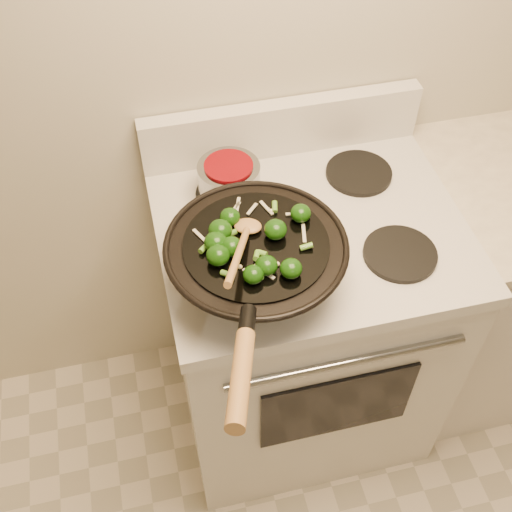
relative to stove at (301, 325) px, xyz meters
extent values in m
plane|color=beige|center=(0.23, 0.33, 0.83)|extent=(3.50, 0.00, 3.50)
cube|color=silver|center=(0.00, 0.00, -0.03)|extent=(0.76, 0.64, 0.88)
cube|color=silver|center=(0.00, 0.00, 0.43)|extent=(0.78, 0.66, 0.04)
cube|color=silver|center=(0.00, 0.30, 0.53)|extent=(0.78, 0.05, 0.16)
cylinder|color=gray|center=(0.00, -0.33, 0.31)|extent=(0.60, 0.02, 0.02)
cube|color=black|center=(0.00, -0.33, 0.08)|extent=(0.42, 0.01, 0.28)
cylinder|color=black|center=(-0.18, -0.15, 0.46)|extent=(0.18, 0.18, 0.01)
cylinder|color=black|center=(0.18, -0.15, 0.46)|extent=(0.18, 0.18, 0.01)
cylinder|color=black|center=(-0.18, 0.15, 0.46)|extent=(0.18, 0.18, 0.01)
cylinder|color=black|center=(0.18, 0.15, 0.46)|extent=(0.18, 0.18, 0.01)
torus|color=black|center=(-0.18, -0.15, 0.58)|extent=(0.41, 0.41, 0.01)
cylinder|color=black|center=(-0.18, -0.15, 0.58)|extent=(0.32, 0.32, 0.01)
cylinder|color=black|center=(-0.25, -0.37, 0.62)|extent=(0.05, 0.08, 0.04)
cylinder|color=#9E713E|center=(-0.29, -0.50, 0.64)|extent=(0.10, 0.22, 0.07)
ellipsoid|color=#123A09|center=(-0.07, -0.10, 0.61)|extent=(0.05, 0.05, 0.04)
cylinder|color=#407A2B|center=(-0.05, -0.10, 0.59)|extent=(0.02, 0.01, 0.02)
ellipsoid|color=#123A09|center=(-0.27, -0.15, 0.61)|extent=(0.05, 0.05, 0.04)
ellipsoid|color=#123A09|center=(-0.22, -0.08, 0.61)|extent=(0.05, 0.05, 0.04)
ellipsoid|color=#123A09|center=(-0.18, -0.23, 0.61)|extent=(0.05, 0.05, 0.04)
cylinder|color=#407A2B|center=(-0.16, -0.23, 0.59)|extent=(0.02, 0.02, 0.02)
ellipsoid|color=#123A09|center=(-0.27, -0.18, 0.61)|extent=(0.05, 0.05, 0.04)
ellipsoid|color=#123A09|center=(-0.24, -0.17, 0.61)|extent=(0.05, 0.05, 0.04)
ellipsoid|color=#123A09|center=(-0.25, -0.11, 0.61)|extent=(0.05, 0.05, 0.05)
cylinder|color=#407A2B|center=(-0.24, -0.11, 0.59)|extent=(0.02, 0.02, 0.02)
ellipsoid|color=#123A09|center=(-0.13, -0.14, 0.61)|extent=(0.05, 0.05, 0.04)
ellipsoid|color=#123A09|center=(-0.13, -0.25, 0.61)|extent=(0.05, 0.05, 0.04)
ellipsoid|color=#123A09|center=(-0.21, -0.25, 0.60)|extent=(0.04, 0.04, 0.04)
cylinder|color=#407A2B|center=(-0.20, -0.25, 0.59)|extent=(0.02, 0.02, 0.02)
cube|color=beige|center=(-0.20, -0.22, 0.59)|extent=(0.05, 0.02, 0.00)
cube|color=beige|center=(-0.07, -0.09, 0.59)|extent=(0.04, 0.01, 0.00)
cube|color=beige|center=(-0.18, -0.24, 0.59)|extent=(0.03, 0.03, 0.00)
cube|color=beige|center=(-0.16, -0.05, 0.59)|extent=(0.03, 0.03, 0.00)
cube|color=beige|center=(-0.29, -0.11, 0.59)|extent=(0.03, 0.05, 0.00)
cube|color=beige|center=(-0.20, -0.04, 0.59)|extent=(0.03, 0.03, 0.00)
cube|color=beige|center=(-0.13, -0.05, 0.59)|extent=(0.02, 0.05, 0.00)
cube|color=beige|center=(-0.19, -0.03, 0.59)|extent=(0.02, 0.05, 0.00)
cube|color=beige|center=(-0.07, -0.15, 0.59)|extent=(0.02, 0.06, 0.00)
cylinder|color=#599831|center=(-0.17, -0.23, 0.59)|extent=(0.02, 0.03, 0.02)
cylinder|color=#599831|center=(-0.08, -0.19, 0.59)|extent=(0.02, 0.03, 0.01)
cylinder|color=#599831|center=(-0.11, -0.06, 0.59)|extent=(0.02, 0.03, 0.01)
cylinder|color=#599831|center=(-0.26, -0.23, 0.59)|extent=(0.02, 0.02, 0.01)
cylinder|color=#599831|center=(-0.23, -0.12, 0.59)|extent=(0.02, 0.03, 0.02)
cylinder|color=#599831|center=(-0.13, -0.24, 0.59)|extent=(0.03, 0.03, 0.01)
cylinder|color=#599831|center=(-0.19, -0.19, 0.59)|extent=(0.03, 0.01, 0.02)
cylinder|color=#599831|center=(-0.29, -0.15, 0.59)|extent=(0.03, 0.02, 0.01)
cylinder|color=#599831|center=(-0.18, -0.19, 0.59)|extent=(0.03, 0.02, 0.02)
sphere|color=beige|center=(-0.15, -0.22, 0.59)|extent=(0.01, 0.01, 0.01)
sphere|color=beige|center=(-0.23, -0.21, 0.59)|extent=(0.01, 0.01, 0.01)
sphere|color=beige|center=(-0.12, -0.07, 0.59)|extent=(0.01, 0.01, 0.01)
sphere|color=beige|center=(-0.14, -0.25, 0.59)|extent=(0.01, 0.01, 0.01)
ellipsoid|color=#9E713E|center=(-0.19, -0.11, 0.60)|extent=(0.08, 0.07, 0.02)
cylinder|color=#9E713E|center=(-0.24, -0.23, 0.65)|extent=(0.10, 0.23, 0.12)
cylinder|color=gray|center=(-0.18, 0.15, 0.51)|extent=(0.16, 0.16, 0.09)
cylinder|color=#6A050A|center=(-0.18, 0.15, 0.56)|extent=(0.13, 0.13, 0.01)
cylinder|color=black|center=(-0.13, 0.03, 0.55)|extent=(0.05, 0.10, 0.02)
camera|label=1|loc=(-0.40, -1.06, 1.63)|focal=45.00mm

